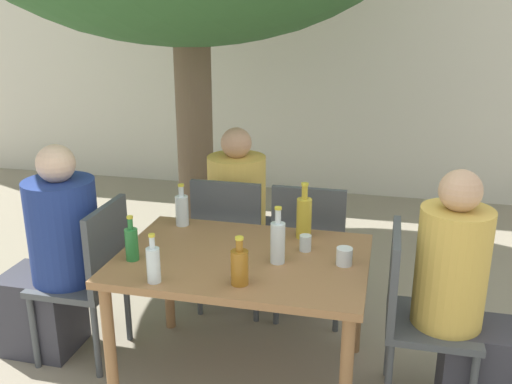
# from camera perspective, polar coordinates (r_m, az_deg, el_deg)

# --- Properties ---
(ground_plane) EXTENTS (30.00, 30.00, 0.00)m
(ground_plane) POSITION_cam_1_polar(r_m,az_deg,el_deg) (3.30, -1.27, -17.87)
(ground_plane) COLOR gray
(cafe_building_wall) EXTENTS (10.00, 0.08, 2.80)m
(cafe_building_wall) POSITION_cam_1_polar(r_m,az_deg,el_deg) (6.04, 7.02, 12.91)
(cafe_building_wall) COLOR silver
(cafe_building_wall) RESTS_ON ground_plane
(dining_table_front) EXTENTS (1.28, 0.89, 0.72)m
(dining_table_front) POSITION_cam_1_polar(r_m,az_deg,el_deg) (2.97, -1.36, -7.90)
(dining_table_front) COLOR #996B42
(dining_table_front) RESTS_ON ground_plane
(patio_chair_0) EXTENTS (0.44, 0.44, 0.93)m
(patio_chair_0) POSITION_cam_1_polar(r_m,az_deg,el_deg) (3.33, -16.13, -7.67)
(patio_chair_0) COLOR #474C51
(patio_chair_0) RESTS_ON ground_plane
(patio_chair_1) EXTENTS (0.44, 0.44, 0.93)m
(patio_chair_1) POSITION_cam_1_polar(r_m,az_deg,el_deg) (2.95, 15.59, -11.17)
(patio_chair_1) COLOR #474C51
(patio_chair_1) RESTS_ON ground_plane
(patio_chair_2) EXTENTS (0.44, 0.44, 0.93)m
(patio_chair_2) POSITION_cam_1_polar(r_m,az_deg,el_deg) (3.67, -2.50, -4.40)
(patio_chair_2) COLOR #474C51
(patio_chair_2) RESTS_ON ground_plane
(patio_chair_3) EXTENTS (0.44, 0.44, 0.93)m
(patio_chair_3) POSITION_cam_1_polar(r_m,az_deg,el_deg) (3.58, 5.41, -5.12)
(patio_chair_3) COLOR #474C51
(patio_chair_3) RESTS_ON ground_plane
(person_seated_0) EXTENTS (0.59, 0.38, 1.25)m
(person_seated_0) POSITION_cam_1_polar(r_m,az_deg,el_deg) (3.43, -19.57, -6.58)
(person_seated_0) COLOR #383842
(person_seated_0) RESTS_ON ground_plane
(person_seated_1) EXTENTS (0.57, 0.33, 1.25)m
(person_seated_1) POSITION_cam_1_polar(r_m,az_deg,el_deg) (2.96, 20.27, -10.99)
(person_seated_1) COLOR #383842
(person_seated_1) RESTS_ON ground_plane
(person_seated_2) EXTENTS (0.38, 0.59, 1.21)m
(person_seated_2) POSITION_cam_1_polar(r_m,az_deg,el_deg) (3.88, -1.56, -2.91)
(person_seated_2) COLOR #383842
(person_seated_2) RESTS_ON ground_plane
(water_bottle_0) EXTENTS (0.08, 0.08, 0.25)m
(water_bottle_0) POSITION_cam_1_polar(r_m,az_deg,el_deg) (3.33, -7.42, -1.73)
(water_bottle_0) COLOR silver
(water_bottle_0) RESTS_ON dining_table_front
(water_bottle_1) EXTENTS (0.07, 0.07, 0.29)m
(water_bottle_1) POSITION_cam_1_polar(r_m,az_deg,el_deg) (2.83, 2.19, -4.94)
(water_bottle_1) COLOR silver
(water_bottle_1) RESTS_ON dining_table_front
(oil_cruet_2) EXTENTS (0.08, 0.08, 0.31)m
(oil_cruet_2) POSITION_cam_1_polar(r_m,az_deg,el_deg) (3.13, 4.82, -2.48)
(oil_cruet_2) COLOR gold
(oil_cruet_2) RESTS_ON dining_table_front
(green_bottle_3) EXTENTS (0.07, 0.07, 0.24)m
(green_bottle_3) POSITION_cam_1_polar(r_m,az_deg,el_deg) (2.93, -12.33, -5.01)
(green_bottle_3) COLOR #287A38
(green_bottle_3) RESTS_ON dining_table_front
(water_bottle_4) EXTENTS (0.06, 0.06, 0.24)m
(water_bottle_4) POSITION_cam_1_polar(r_m,az_deg,el_deg) (2.68, -10.23, -7.06)
(water_bottle_4) COLOR silver
(water_bottle_4) RESTS_ON dining_table_front
(amber_bottle_5) EXTENTS (0.08, 0.08, 0.23)m
(amber_bottle_5) POSITION_cam_1_polar(r_m,az_deg,el_deg) (2.62, -1.66, -7.41)
(amber_bottle_5) COLOR #9E661E
(amber_bottle_5) RESTS_ON dining_table_front
(drinking_glass_0) EXTENTS (0.06, 0.06, 0.08)m
(drinking_glass_0) POSITION_cam_1_polar(r_m,az_deg,el_deg) (3.00, 4.97, -5.10)
(drinking_glass_0) COLOR silver
(drinking_glass_0) RESTS_ON dining_table_front
(drinking_glass_1) EXTENTS (0.08, 0.08, 0.09)m
(drinking_glass_1) POSITION_cam_1_polar(r_m,az_deg,el_deg) (2.86, 8.82, -6.38)
(drinking_glass_1) COLOR white
(drinking_glass_1) RESTS_ON dining_table_front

